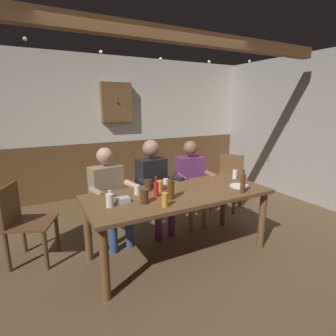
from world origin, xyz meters
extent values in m
plane|color=brown|center=(0.00, 0.00, 0.00)|extent=(6.89, 6.89, 0.00)
cube|color=silver|center=(0.00, 2.60, 1.78)|extent=(5.74, 0.12, 1.55)
cube|color=brown|center=(0.00, 2.60, 0.50)|extent=(5.74, 0.12, 1.00)
cube|color=brown|center=(0.00, 0.54, 2.47)|extent=(5.17, 0.14, 0.16)
cube|color=brown|center=(0.00, 0.06, 0.72)|extent=(2.05, 0.87, 0.04)
cylinder|color=brown|center=(-0.95, -0.30, 0.35)|extent=(0.08, 0.08, 0.70)
cylinder|color=brown|center=(0.95, -0.30, 0.35)|extent=(0.08, 0.08, 0.70)
cylinder|color=brown|center=(-0.95, 0.41, 0.35)|extent=(0.08, 0.08, 0.70)
cylinder|color=brown|center=(0.95, 0.41, 0.35)|extent=(0.08, 0.08, 0.70)
cube|color=#997F60|center=(-0.62, 0.79, 0.71)|extent=(0.42, 0.28, 0.50)
sphere|color=tan|center=(-0.62, 0.79, 1.09)|extent=(0.20, 0.20, 0.20)
cylinder|color=#2D4C84|center=(-0.48, 0.67, 0.48)|extent=(0.20, 0.42, 0.13)
cylinder|color=#2D4C84|center=(-0.70, 0.63, 0.48)|extent=(0.20, 0.42, 0.13)
cylinder|color=#2D4C84|center=(-0.45, 0.47, 0.21)|extent=(0.10, 0.10, 0.42)
cylinder|color=#2D4C84|center=(-0.66, 0.43, 0.21)|extent=(0.10, 0.10, 0.42)
cylinder|color=tan|center=(-0.35, 0.59, 0.74)|extent=(0.13, 0.29, 0.08)
cylinder|color=#997F60|center=(-0.80, 0.51, 0.74)|extent=(0.13, 0.29, 0.08)
cube|color=black|center=(0.00, 0.79, 0.73)|extent=(0.40, 0.28, 0.54)
sphere|color=#9E755B|center=(0.00, 0.79, 1.14)|extent=(0.22, 0.22, 0.22)
cylinder|color=#6B2D66|center=(0.12, 0.67, 0.48)|extent=(0.18, 0.40, 0.13)
cylinder|color=#6B2D66|center=(-0.09, 0.65, 0.48)|extent=(0.18, 0.40, 0.13)
cylinder|color=#6B2D66|center=(0.14, 0.48, 0.21)|extent=(0.10, 0.10, 0.42)
cylinder|color=#6B2D66|center=(-0.06, 0.46, 0.21)|extent=(0.10, 0.10, 0.42)
cylinder|color=black|center=(0.25, 0.57, 0.75)|extent=(0.11, 0.29, 0.08)
cylinder|color=black|center=(-0.18, 0.51, 0.75)|extent=(0.11, 0.29, 0.08)
cube|color=#6B2D66|center=(0.62, 0.79, 0.71)|extent=(0.40, 0.29, 0.50)
sphere|color=brown|center=(0.62, 0.79, 1.10)|extent=(0.20, 0.20, 0.20)
cylinder|color=#997F60|center=(0.69, 0.64, 0.48)|extent=(0.19, 0.41, 0.13)
cylinder|color=#997F60|center=(0.49, 0.67, 0.48)|extent=(0.19, 0.41, 0.13)
cylinder|color=#997F60|center=(0.66, 0.45, 0.21)|extent=(0.10, 0.10, 0.42)
cylinder|color=#997F60|center=(0.46, 0.48, 0.21)|extent=(0.10, 0.10, 0.42)
cylinder|color=brown|center=(0.79, 0.51, 0.74)|extent=(0.13, 0.29, 0.08)
cylinder|color=#6B2D66|center=(0.36, 0.58, 0.74)|extent=(0.13, 0.29, 0.08)
cube|color=brown|center=(-1.48, 0.68, 0.45)|extent=(0.58, 0.58, 0.02)
cube|color=brown|center=(-1.66, 0.75, 0.67)|extent=(0.18, 0.38, 0.42)
cylinder|color=brown|center=(-1.23, 0.78, 0.22)|extent=(0.04, 0.04, 0.44)
cylinder|color=brown|center=(-1.38, 0.43, 0.22)|extent=(0.04, 0.04, 0.44)
cylinder|color=brown|center=(-1.58, 0.93, 0.22)|extent=(0.04, 0.04, 0.44)
cylinder|color=brown|center=(-1.73, 0.57, 0.22)|extent=(0.04, 0.04, 0.44)
cube|color=brown|center=(1.40, 0.89, 0.45)|extent=(0.60, 0.60, 0.02)
cube|color=brown|center=(1.58, 0.99, 0.67)|extent=(0.23, 0.36, 0.42)
cylinder|color=brown|center=(1.34, 0.63, 0.22)|extent=(0.04, 0.04, 0.44)
cylinder|color=brown|center=(1.14, 0.96, 0.22)|extent=(0.04, 0.04, 0.44)
cylinder|color=brown|center=(1.66, 0.82, 0.22)|extent=(0.04, 0.04, 0.44)
cylinder|color=brown|center=(1.47, 1.15, 0.22)|extent=(0.04, 0.04, 0.44)
cylinder|color=#F9E08C|center=(-0.72, 0.25, 0.78)|extent=(0.04, 0.04, 0.08)
cube|color=#B2B7BC|center=(-0.65, 0.06, 0.77)|extent=(0.14, 0.10, 0.05)
cylinder|color=white|center=(0.75, -0.09, 0.75)|extent=(0.23, 0.23, 0.01)
cylinder|color=#593314|center=(-0.17, -0.08, 0.84)|extent=(0.07, 0.07, 0.20)
cylinder|color=#593314|center=(-0.17, -0.08, 0.97)|extent=(0.03, 0.03, 0.06)
cylinder|color=#593314|center=(0.62, -0.28, 0.85)|extent=(0.05, 0.05, 0.21)
cylinder|color=#593314|center=(0.62, -0.28, 0.98)|extent=(0.03, 0.03, 0.05)
cylinder|color=red|center=(-0.28, 0.05, 0.82)|extent=(0.05, 0.05, 0.16)
cylinder|color=red|center=(-0.28, 0.05, 0.93)|extent=(0.02, 0.02, 0.06)
cylinder|color=white|center=(-0.04, 0.30, 0.80)|extent=(0.06, 0.06, 0.10)
cylinder|color=white|center=(-0.79, 0.01, 0.81)|extent=(0.07, 0.07, 0.13)
cylinder|color=white|center=(0.94, 0.20, 0.80)|extent=(0.06, 0.06, 0.12)
cylinder|color=#4C2D19|center=(-0.47, -0.07, 0.82)|extent=(0.08, 0.08, 0.15)
cylinder|color=gold|center=(-0.33, -0.24, 0.81)|extent=(0.06, 0.06, 0.14)
cylinder|color=#4C2D19|center=(-0.27, 0.28, 0.81)|extent=(0.08, 0.08, 0.13)
cylinder|color=gold|center=(-0.16, 0.22, 0.80)|extent=(0.08, 0.08, 0.12)
cylinder|color=white|center=(-0.43, 0.22, 0.80)|extent=(0.06, 0.06, 0.10)
cube|color=brown|center=(0.08, 2.47, 1.73)|extent=(0.56, 0.12, 0.70)
sphere|color=black|center=(0.08, 2.40, 1.73)|extent=(0.03, 0.03, 0.03)
sphere|color=#F9EAB2|center=(-1.34, 0.49, 2.26)|extent=(0.04, 0.04, 0.04)
sphere|color=#F9EAB2|center=(-0.67, 0.49, 2.21)|extent=(0.04, 0.04, 0.04)
sphere|color=#F9EAB2|center=(0.00, 0.49, 2.19)|extent=(0.04, 0.04, 0.04)
sphere|color=#F9EAB2|center=(0.67, 0.49, 2.21)|extent=(0.04, 0.04, 0.04)
sphere|color=#F9EAB2|center=(1.34, 0.49, 2.26)|extent=(0.04, 0.04, 0.04)
sphere|color=#F9EAB2|center=(2.01, 0.49, 2.35)|extent=(0.04, 0.04, 0.04)
camera|label=1|loc=(-1.41, -2.34, 1.70)|focal=28.25mm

